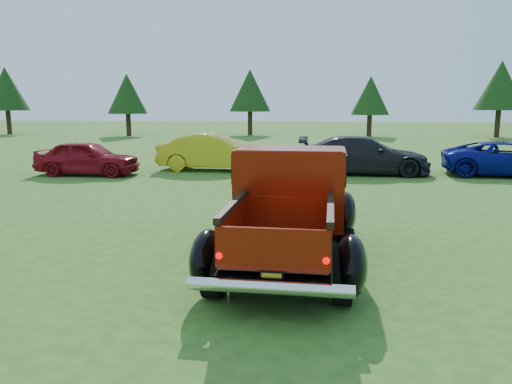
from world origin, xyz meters
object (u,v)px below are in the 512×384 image
object	(u,v)px
tree_mid_left	(250,91)
show_car_grey	(364,155)
tree_east	(501,86)
show_car_red	(87,158)
tree_far_west	(6,89)
tree_mid_right	(370,96)
show_car_yellow	(214,152)
show_car_blue	(508,159)
tree_west	(127,94)
pickup_truck	(290,205)

from	to	relation	value
tree_mid_left	show_car_grey	xyz separation A→B (m)	(5.95, -21.41, -2.73)
tree_east	show_car_red	world-z (taller)	tree_east
tree_far_west	tree_mid_right	xyz separation A→B (m)	(28.00, -0.00, -0.55)
show_car_yellow	show_car_blue	world-z (taller)	show_car_yellow
tree_mid_right	show_car_yellow	world-z (taller)	tree_mid_right
tree_far_west	tree_west	xyz separation A→B (m)	(10.00, -1.00, -0.41)
tree_mid_right	tree_east	world-z (taller)	tree_east
tree_far_west	show_car_yellow	size ratio (longest dim) A/B	1.29
tree_far_west	tree_east	xyz separation A→B (m)	(37.00, -0.50, 0.14)
tree_east	show_car_yellow	size ratio (longest dim) A/B	1.34
show_car_grey	tree_mid_left	bearing A→B (deg)	17.67
show_car_red	tree_east	bearing A→B (deg)	-43.12
show_car_yellow	show_car_blue	distance (m)	10.14
tree_mid_left	pickup_truck	bearing A→B (deg)	-83.50
show_car_grey	show_car_blue	size ratio (longest dim) A/B	1.07
show_car_yellow	show_car_blue	size ratio (longest dim) A/B	0.96
tree_far_west	tree_west	size ratio (longest dim) A/B	1.13
show_car_red	show_car_blue	distance (m)	14.27
tree_west	show_car_grey	xyz separation A→B (m)	(14.95, -19.41, -2.46)
show_car_red	show_car_grey	xyz separation A→B (m)	(9.45, 1.03, 0.06)
tree_mid_left	show_car_grey	distance (m)	22.39
tree_mid_left	show_car_blue	bearing A→B (deg)	-63.48
tree_mid_right	tree_east	size ratio (longest dim) A/B	0.81
tree_mid_right	show_car_yellow	bearing A→B (deg)	-112.84
tree_mid_right	pickup_truck	distance (m)	30.66
tree_west	tree_east	xyz separation A→B (m)	(27.00, 0.50, 0.55)
tree_west	show_car_blue	world-z (taller)	tree_west
tree_east	show_car_grey	xyz separation A→B (m)	(-12.05, -19.91, -3.00)
show_car_red	show_car_grey	world-z (taller)	show_car_grey
tree_far_west	show_car_red	distance (m)	26.62
pickup_truck	tree_west	bearing A→B (deg)	117.27
tree_west	tree_mid_left	size ratio (longest dim) A/B	0.92
tree_far_west	tree_east	bearing A→B (deg)	-0.77
tree_east	show_car_red	distance (m)	30.17
tree_far_west	tree_west	bearing A→B (deg)	-5.71
tree_west	show_car_grey	bearing A→B (deg)	-52.40
show_car_red	show_car_blue	xyz separation A→B (m)	(14.24, 0.92, -0.01)
tree_east	tree_mid_left	bearing A→B (deg)	175.24
tree_mid_right	show_car_yellow	size ratio (longest dim) A/B	1.09
tree_mid_left	show_car_yellow	distance (m)	21.07
tree_mid_right	show_car_grey	size ratio (longest dim) A/B	0.98
tree_west	show_car_yellow	world-z (taller)	tree_west
tree_mid_right	tree_east	distance (m)	9.04
tree_west	show_car_red	world-z (taller)	tree_west
tree_mid_right	show_car_red	xyz separation A→B (m)	(-12.50, -21.44, -2.38)
show_car_red	show_car_grey	bearing A→B (deg)	-81.17
tree_west	tree_mid_left	world-z (taller)	tree_mid_left
show_car_grey	tree_east	bearing A→B (deg)	-29.04
show_car_red	show_car_blue	size ratio (longest dim) A/B	0.83
tree_west	show_car_yellow	bearing A→B (deg)	-63.01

